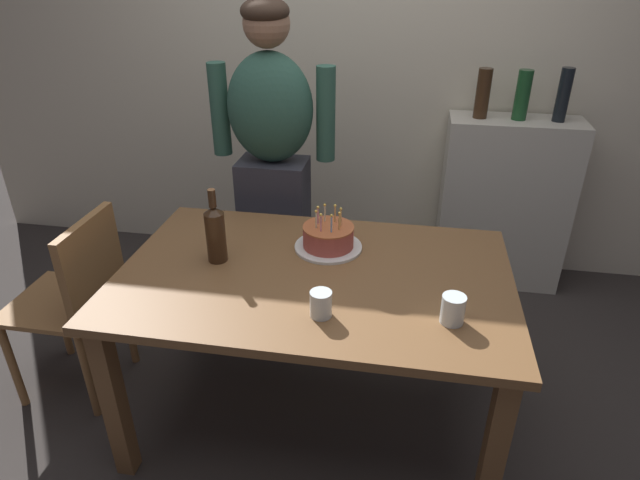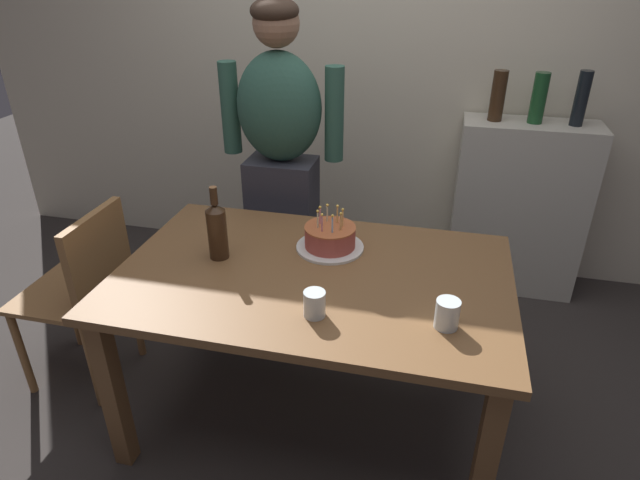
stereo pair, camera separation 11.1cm
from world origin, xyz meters
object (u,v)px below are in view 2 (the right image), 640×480
object	(u,v)px
person_man_bearded	(281,169)
dining_chair	(86,285)
water_glass_far	(447,314)
wine_bottle	(217,230)
birthday_cake	(330,238)
water_glass_near	(315,304)

from	to	relation	value
person_man_bearded	dining_chair	bearing A→B (deg)	44.50
water_glass_far	wine_bottle	distance (m)	0.94
birthday_cake	dining_chair	world-z (taller)	birthday_cake
wine_bottle	person_man_bearded	distance (m)	0.68
water_glass_far	dining_chair	xyz separation A→B (m)	(-1.55, 0.24, -0.27)
wine_bottle	person_man_bearded	world-z (taller)	person_man_bearded
birthday_cake	person_man_bearded	bearing A→B (deg)	125.48
dining_chair	wine_bottle	bearing A→B (deg)	91.63
water_glass_far	person_man_bearded	bearing A→B (deg)	132.11
water_glass_far	water_glass_near	bearing A→B (deg)	-174.80
water_glass_near	water_glass_far	world-z (taller)	water_glass_far
dining_chair	water_glass_near	bearing A→B (deg)	76.09
birthday_cake	wine_bottle	bearing A→B (deg)	-157.80
birthday_cake	dining_chair	distance (m)	1.12
birthday_cake	person_man_bearded	xyz separation A→B (m)	(-0.36, 0.51, 0.09)
wine_bottle	person_man_bearded	size ratio (longest dim) A/B	0.18
water_glass_near	person_man_bearded	world-z (taller)	person_man_bearded
water_glass_near	water_glass_far	distance (m)	0.43
water_glass_far	dining_chair	bearing A→B (deg)	171.29
water_glass_far	wine_bottle	world-z (taller)	wine_bottle
person_man_bearded	dining_chair	size ratio (longest dim) A/B	1.90
wine_bottle	dining_chair	distance (m)	0.74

